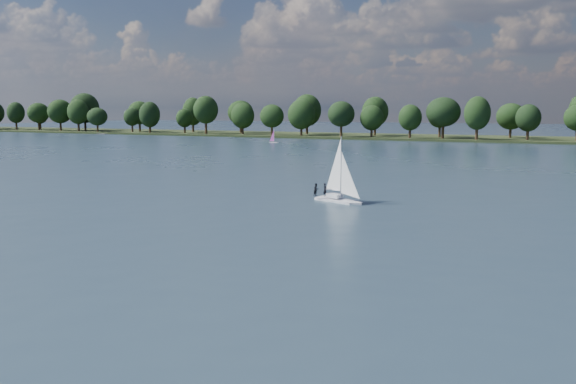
% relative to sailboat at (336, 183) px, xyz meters
% --- Properties ---
extents(ground, '(700.00, 700.00, 0.00)m').
position_rel_sailboat_xyz_m(ground, '(8.43, 46.86, -2.25)').
color(ground, '#233342').
rests_on(ground, ground).
extents(far_shore, '(660.00, 40.00, 1.50)m').
position_rel_sailboat_xyz_m(far_shore, '(8.43, 158.86, -2.25)').
color(far_shore, black).
rests_on(far_shore, ground).
extents(sailboat, '(6.30, 3.88, 8.04)m').
position_rel_sailboat_xyz_m(sailboat, '(0.00, 0.00, 0.00)').
color(sailboat, silver).
rests_on(sailboat, ground).
extents(dinghy_pink, '(2.87, 1.31, 4.47)m').
position_rel_sailboat_xyz_m(dinghy_pink, '(-63.16, 110.40, -1.19)').
color(dinghy_pink, silver).
rests_on(dinghy_pink, ground).
extents(pontoon, '(4.11, 2.23, 0.50)m').
position_rel_sailboat_xyz_m(pontoon, '(-156.27, 137.91, -2.25)').
color(pontoon, '#545659').
rests_on(pontoon, ground).
extents(treeline, '(562.99, 74.29, 18.62)m').
position_rel_sailboat_xyz_m(treeline, '(0.99, 154.81, 5.99)').
color(treeline, black).
rests_on(treeline, ground).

